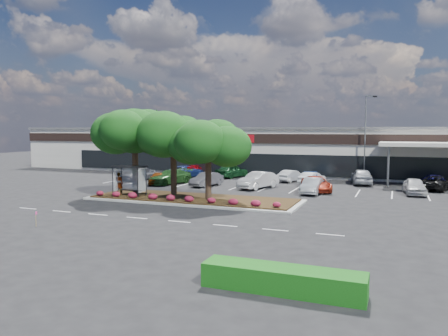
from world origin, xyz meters
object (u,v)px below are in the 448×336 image
at_px(survey_stake, 36,217).
at_px(car_1, 158,178).
at_px(car_0, 138,174).
at_px(light_pole, 366,143).

relative_size(survey_stake, car_1, 0.24).
bearing_deg(car_0, survey_stake, -54.27).
height_order(light_pole, car_1, light_pole).
bearing_deg(light_pole, survey_stake, -118.29).
height_order(light_pole, car_0, light_pole).
xyz_separation_m(car_0, car_1, (4.04, -2.34, -0.09)).
distance_m(survey_stake, car_1, 21.24).
height_order(light_pole, survey_stake, light_pole).
relative_size(survey_stake, car_0, 0.21).
bearing_deg(car_0, car_1, -12.41).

